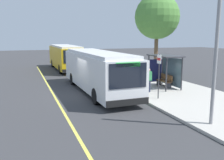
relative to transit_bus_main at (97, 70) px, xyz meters
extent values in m
plane|color=#38383A|center=(0.53, -1.01, -1.62)|extent=(120.00, 120.00, 0.00)
cube|color=#B7B2A8|center=(0.53, 4.99, -1.54)|extent=(44.00, 6.40, 0.15)
cube|color=#E0D64C|center=(0.53, -3.21, -1.61)|extent=(36.00, 0.14, 0.01)
cube|color=white|center=(-0.02, -0.01, -0.07)|extent=(10.76, 2.72, 2.40)
cube|color=silver|center=(-0.02, -0.01, 1.23)|extent=(9.90, 2.45, 0.20)
cube|color=black|center=(5.36, 0.08, 0.37)|extent=(0.07, 2.17, 1.34)
cube|color=black|center=(-0.04, 1.28, 0.22)|extent=(9.44, 0.19, 1.06)
cube|color=#197259|center=(-0.04, 1.28, -1.05)|extent=(10.19, 0.19, 0.28)
cube|color=#26D83F|center=(5.37, 0.08, 0.95)|extent=(0.05, 1.40, 0.24)
cube|color=black|center=(5.38, 0.08, -1.09)|extent=(0.12, 2.50, 0.36)
cylinder|color=black|center=(3.29, 1.20, -1.12)|extent=(1.00, 0.30, 1.00)
cylinder|color=black|center=(3.33, -1.11, -1.12)|extent=(1.00, 0.30, 1.00)
cylinder|color=black|center=(-3.25, 1.10, -1.12)|extent=(1.00, 0.30, 1.00)
cylinder|color=black|center=(-3.21, -1.21, -1.12)|extent=(1.00, 0.30, 1.00)
cube|color=gold|center=(-13.00, -0.12, -0.07)|extent=(10.11, 2.64, 2.40)
cube|color=silver|center=(-13.00, -0.12, 1.23)|extent=(9.30, 2.38, 0.20)
cube|color=black|center=(-7.94, -0.07, 0.37)|extent=(0.06, 2.17, 1.34)
cube|color=black|center=(-13.01, 1.17, 0.22)|extent=(8.88, 0.12, 1.06)
cube|color=black|center=(-13.01, 1.17, -1.05)|extent=(9.58, 0.11, 0.28)
cube|color=#26D83F|center=(-7.94, -0.07, 0.95)|extent=(0.04, 1.40, 0.24)
cube|color=black|center=(-7.93, -0.07, -1.09)|extent=(0.10, 2.50, 0.36)
cylinder|color=black|center=(-9.88, 1.06, -1.12)|extent=(1.00, 0.29, 1.00)
cylinder|color=black|center=(-9.86, -1.25, -1.12)|extent=(1.00, 0.29, 1.00)
cylinder|color=black|center=(-16.04, 1.01, -1.12)|extent=(1.00, 0.29, 1.00)
cylinder|color=black|center=(-16.02, -1.30, -1.12)|extent=(1.00, 0.29, 1.00)
cylinder|color=#333338|center=(2.36, 5.67, -0.27)|extent=(0.10, 0.10, 2.40)
cylinder|color=#333338|center=(2.36, 4.37, -0.27)|extent=(0.10, 0.10, 2.40)
cylinder|color=#333338|center=(-0.24, 5.67, -0.27)|extent=(0.10, 0.10, 2.40)
cylinder|color=#333338|center=(-0.24, 4.37, -0.27)|extent=(0.10, 0.10, 2.40)
cube|color=#333338|center=(1.06, 5.02, 0.97)|extent=(2.90, 1.60, 0.08)
cube|color=#4C606B|center=(1.06, 5.67, -0.27)|extent=(2.47, 0.04, 2.16)
cube|color=navy|center=(-0.24, 5.02, -0.31)|extent=(0.06, 1.11, 1.82)
cube|color=brown|center=(0.79, 5.17, -1.02)|extent=(1.60, 0.44, 0.06)
cube|color=brown|center=(0.79, 5.41, -0.74)|extent=(1.60, 0.05, 0.44)
cube|color=#333338|center=(0.07, 5.17, -1.24)|extent=(0.08, 0.40, 0.45)
cube|color=#333338|center=(1.51, 5.17, -1.24)|extent=(0.08, 0.40, 0.45)
cylinder|color=#333338|center=(3.88, 2.83, -0.07)|extent=(0.07, 0.07, 2.80)
cube|color=white|center=(3.88, 2.81, 1.03)|extent=(0.44, 0.03, 0.56)
cube|color=red|center=(3.88, 2.80, 1.03)|extent=(0.40, 0.01, 0.16)
cylinder|color=#282D47|center=(2.09, 3.19, -1.04)|extent=(0.14, 0.14, 0.85)
cylinder|color=#282D47|center=(2.09, 3.01, -1.04)|extent=(0.14, 0.14, 0.85)
cube|color=#338C4C|center=(2.09, 3.10, -0.31)|extent=(0.24, 0.40, 0.62)
sphere|color=tan|center=(2.09, 3.10, 0.11)|extent=(0.22, 0.22, 0.22)
cylinder|color=brown|center=(-3.75, 7.05, 0.60)|extent=(0.36, 0.36, 4.14)
sphere|color=#4C8438|center=(-3.75, 7.05, 4.25)|extent=(4.21, 4.21, 4.21)
cylinder|color=gray|center=(8.73, 2.68, 1.73)|extent=(0.16, 0.16, 6.40)
camera|label=1|loc=(17.13, -5.19, 2.43)|focal=39.51mm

